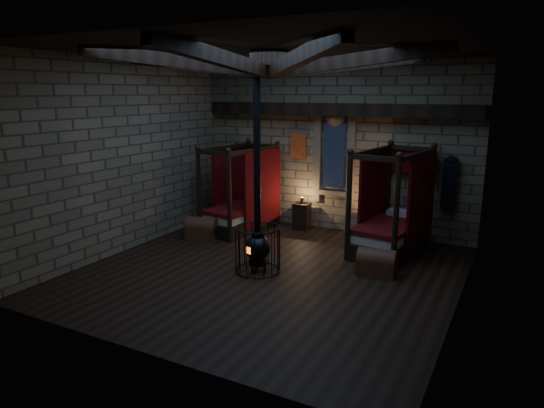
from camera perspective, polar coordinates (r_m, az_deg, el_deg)
The scene contains 8 objects.
room at distance 9.13m, azimuth -0.06°, elevation 14.76°, with size 7.02×7.02×4.29m.
bed_left at distance 12.48m, azimuth -3.53°, elevation -0.60°, with size 1.35×2.17×2.13m.
bed_right at distance 11.05m, azimuth 13.89°, elevation -2.62°, with size 1.43×2.30×2.26m.
trunk_left at distance 11.81m, azimuth -8.26°, elevation -2.95°, with size 0.83×0.62×0.55m.
trunk_right at distance 9.68m, azimuth 12.21°, elevation -6.80°, with size 0.76×0.52×0.53m.
nightstand_left at distance 12.52m, azimuth 3.52°, elevation -1.38°, with size 0.45×0.43×0.84m.
nightstand_right at distance 11.92m, azimuth 11.36°, elevation -2.19°, with size 0.56×0.54×0.83m.
stove at distance 9.50m, azimuth -1.70°, elevation -4.68°, with size 0.90×0.90×4.05m.
Camera 1 is at (4.26, -7.98, 3.48)m, focal length 32.00 mm.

